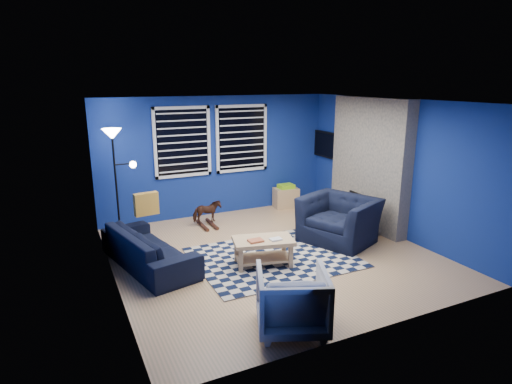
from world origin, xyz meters
TOP-DOWN VIEW (x-y plane):
  - floor at (0.00, 0.00)m, footprint 5.00×5.00m
  - ceiling at (0.00, 0.00)m, footprint 5.00×5.00m
  - wall_back at (0.00, 2.50)m, footprint 5.00×0.00m
  - wall_left at (-2.50, 0.00)m, footprint 0.00×5.00m
  - wall_right at (2.50, 0.00)m, footprint 0.00×5.00m
  - fireplace at (2.36, 0.50)m, footprint 0.65×2.00m
  - window_left at (-0.75, 2.46)m, footprint 1.17×0.06m
  - window_right at (0.55, 2.46)m, footprint 1.17×0.06m
  - tv at (2.45, 2.00)m, footprint 0.07×1.00m
  - rug at (-0.05, -0.16)m, footprint 2.50×2.00m
  - sofa at (-1.94, 0.42)m, footprint 2.13×1.22m
  - armchair_big at (1.36, 0.01)m, footprint 1.56×1.48m
  - armchair_bent at (-0.82, -2.06)m, footprint 1.05×1.06m
  - rocking_horse at (-0.52, 1.77)m, footprint 0.28×0.56m
  - coffee_table at (-0.33, -0.34)m, footprint 1.02×0.74m
  - cabinet at (1.53, 2.25)m, footprint 0.58×0.42m
  - floor_lamp at (-2.13, 1.97)m, footprint 0.54×0.33m
  - throw_pillow at (-1.79, 1.19)m, footprint 0.42×0.18m

SIDE VIEW (x-z plane):
  - floor at x=0.00m, z-range 0.00..0.00m
  - rug at x=-0.05m, z-range 0.00..0.02m
  - cabinet at x=1.53m, z-range -0.03..0.50m
  - sofa at x=-1.94m, z-range 0.00..0.59m
  - rocking_horse at x=-0.52m, z-range 0.07..0.53m
  - coffee_table at x=-0.33m, z-range 0.09..0.55m
  - armchair_bent at x=-0.82m, z-range 0.00..0.74m
  - armchair_big at x=1.36m, z-range 0.00..0.80m
  - throw_pillow at x=-1.79m, z-range 0.59..0.97m
  - fireplace at x=2.36m, z-range -0.05..2.45m
  - wall_back at x=0.00m, z-range -1.25..3.75m
  - wall_left at x=-2.50m, z-range -1.25..3.75m
  - wall_right at x=2.50m, z-range -1.25..3.75m
  - tv at x=2.45m, z-range 1.11..1.69m
  - window_left at x=-0.75m, z-range 0.89..2.31m
  - window_right at x=0.55m, z-range 0.89..2.31m
  - floor_lamp at x=-2.13m, z-range 0.64..2.62m
  - ceiling at x=0.00m, z-range 2.50..2.50m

